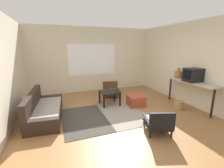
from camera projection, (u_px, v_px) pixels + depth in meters
name	position (u px, v px, depth m)	size (l,w,h in m)	color
ground_plane	(120.00, 119.00, 4.24)	(7.80, 7.80, 0.00)	olive
far_wall_with_window	(92.00, 60.00, 6.71)	(5.60, 0.13, 2.70)	beige
side_wall_right	(191.00, 64.00, 5.10)	(0.12, 6.60, 2.70)	beige
area_rug	(105.00, 116.00, 4.39)	(2.30, 1.82, 0.01)	#38332D
couch	(44.00, 110.00, 4.25)	(0.94, 1.99, 0.72)	black
coffee_table	(110.00, 94.00, 5.18)	(0.63, 0.57, 0.45)	black
armchair_by_window	(111.00, 90.00, 6.13)	(0.71, 0.74, 0.54)	#472D19
armchair_striped_foreground	(158.00, 122.00, 3.49)	(0.72, 0.78, 0.58)	black
ottoman_orange	(136.00, 101.00, 5.13)	(0.49, 0.49, 0.33)	#993D28
console_shelf	(190.00, 84.00, 4.85)	(0.43, 1.77, 0.87)	#B2AD9E
crt_television	(193.00, 75.00, 4.70)	(0.48, 0.39, 0.40)	black
clay_vase	(178.00, 74.00, 5.25)	(0.24, 0.24, 0.34)	#935B38
glass_bottle	(116.00, 89.00, 5.06)	(0.07, 0.07, 0.27)	#194723
wicker_basket	(178.00, 105.00, 4.88)	(0.30, 0.30, 0.25)	#9E7A4C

